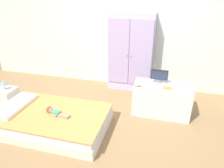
% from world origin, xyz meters
% --- Properties ---
extents(ground_plane, '(10.00, 10.00, 0.02)m').
position_xyz_m(ground_plane, '(0.00, 0.00, -0.01)').
color(ground_plane, '#99754C').
extents(back_wall, '(6.40, 0.05, 2.70)m').
position_xyz_m(back_wall, '(0.00, 1.57, 1.35)').
color(back_wall, silver).
rests_on(back_wall, ground_plane).
extents(bed, '(1.64, 0.99, 0.26)m').
position_xyz_m(bed, '(-0.69, -0.24, 0.13)').
color(bed, silver).
rests_on(bed, ground_plane).
extents(pillow, '(0.32, 0.71, 0.06)m').
position_xyz_m(pillow, '(-1.30, -0.24, 0.29)').
color(pillow, white).
rests_on(pillow, bed).
extents(doll, '(0.39, 0.15, 0.10)m').
position_xyz_m(doll, '(-0.63, -0.26, 0.30)').
color(doll, '#4CA375').
rests_on(doll, bed).
extents(nightstand, '(0.31, 0.31, 0.34)m').
position_xyz_m(nightstand, '(-1.76, 0.09, 0.17)').
color(nightstand, silver).
rests_on(nightstand, ground_plane).
extents(table_lamp, '(0.10, 0.10, 0.17)m').
position_xyz_m(table_lamp, '(-1.76, 0.09, 0.46)').
color(table_lamp, '#B7B2AD').
rests_on(table_lamp, nightstand).
extents(wardrobe, '(0.87, 0.32, 1.54)m').
position_xyz_m(wardrobe, '(0.19, 1.38, 0.77)').
color(wardrobe, silver).
rests_on(wardrobe, ground_plane).
extents(tv_stand, '(0.91, 0.45, 0.52)m').
position_xyz_m(tv_stand, '(0.87, 0.58, 0.26)').
color(tv_stand, silver).
rests_on(tv_stand, ground_plane).
extents(tv_monitor, '(0.27, 0.10, 0.23)m').
position_xyz_m(tv_monitor, '(0.80, 0.65, 0.65)').
color(tv_monitor, '#99999E').
rests_on(tv_monitor, tv_stand).
extents(rocking_horse_toy, '(0.09, 0.04, 0.11)m').
position_xyz_m(rocking_horse_toy, '(0.50, 0.43, 0.57)').
color(rocking_horse_toy, '#8E6642').
rests_on(rocking_horse_toy, tv_stand).
extents(book_orange, '(0.13, 0.09, 0.02)m').
position_xyz_m(book_orange, '(0.94, 0.48, 0.53)').
color(book_orange, orange).
rests_on(book_orange, tv_stand).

